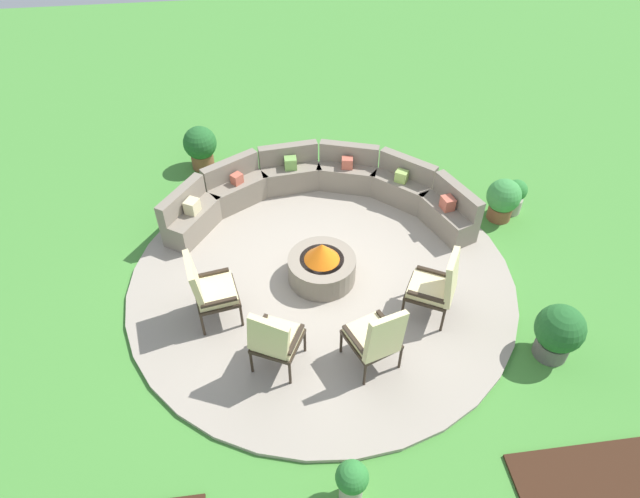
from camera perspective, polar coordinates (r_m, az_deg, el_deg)
The scene contains 13 objects.
ground_plane at distance 8.22m, azimuth 0.18°, elevation -3.24°, with size 24.00×24.00×0.00m, color #478C38.
patio_circle at distance 8.20m, azimuth 0.18°, elevation -3.09°, with size 5.60×5.60×0.06m, color #9E9384.
fire_pit at distance 8.00m, azimuth 0.19°, elevation -1.70°, with size 0.98×0.98×0.66m.
curved_stone_bench at distance 9.26m, azimuth -0.06°, elevation 6.04°, with size 4.85×2.25×0.77m.
lounge_chair_front_left at distance 7.42m, azimuth -11.35°, elevation -3.95°, with size 0.68×0.70×1.06m.
lounge_chair_front_right at distance 6.76m, azimuth -4.71°, elevation -9.13°, with size 0.74×0.76×1.10m.
lounge_chair_back_left at distance 6.80m, azimuth 5.77°, elevation -8.98°, with size 0.74×0.78×1.08m.
lounge_chair_back_right at distance 7.47m, azimuth 11.92°, elevation -3.63°, with size 0.78×0.77×1.10m.
potted_plant_0 at distance 10.43m, azimuth -12.11°, elevation 10.26°, with size 0.60×0.60×0.81m.
potted_plant_1 at distance 9.74m, azimuth 19.29°, elevation 5.20°, with size 0.35×0.35×0.62m.
potted_plant_2 at distance 7.64m, azimuth 23.19°, elevation -7.79°, with size 0.62×0.62×0.82m.
potted_plant_3 at distance 6.14m, azimuth 3.26°, elevation -22.61°, with size 0.35×0.35×0.62m.
potted_plant_4 at distance 9.50m, azimuth 18.21°, elevation 4.93°, with size 0.55×0.55×0.73m.
Camera 1 is at (-0.77, -5.63, 5.95)m, focal length 31.33 mm.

